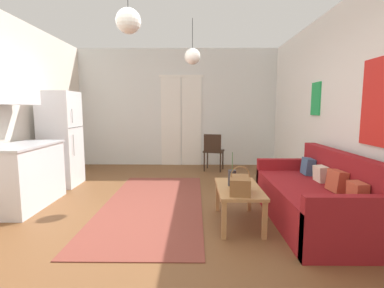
% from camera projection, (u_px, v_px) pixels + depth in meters
% --- Properties ---
extents(ground_plane, '(5.35, 7.93, 0.10)m').
position_uv_depth(ground_plane, '(159.00, 228.00, 3.41)').
color(ground_plane, brown).
extents(wall_back, '(4.95, 0.13, 2.80)m').
position_uv_depth(wall_back, '(178.00, 108.00, 6.92)').
color(wall_back, silver).
rests_on(wall_back, ground_plane).
extents(wall_right, '(0.12, 7.53, 2.80)m').
position_uv_depth(wall_right, '(371.00, 107.00, 3.20)').
color(wall_right, white).
rests_on(wall_right, ground_plane).
extents(area_rug, '(1.40, 3.13, 0.01)m').
position_uv_depth(area_rug, '(153.00, 204.00, 4.10)').
color(area_rug, brown).
rests_on(area_rug, ground_plane).
extents(couch, '(0.87, 1.94, 0.87)m').
position_uv_depth(couch, '(316.00, 200.00, 3.43)').
color(couch, maroon).
rests_on(couch, ground_plane).
extents(coffee_table, '(0.51, 0.93, 0.45)m').
position_uv_depth(coffee_table, '(239.00, 192.00, 3.40)').
color(coffee_table, '#B27F4C').
rests_on(coffee_table, ground_plane).
extents(bamboo_vase, '(0.10, 0.10, 0.41)m').
position_uv_depth(bamboo_vase, '(232.00, 178.00, 3.44)').
color(bamboo_vase, '#2D2D33').
rests_on(bamboo_vase, coffee_table).
extents(handbag, '(0.27, 0.36, 0.31)m').
position_uv_depth(handbag, '(240.00, 185.00, 3.13)').
color(handbag, brown).
rests_on(handbag, coffee_table).
extents(refrigerator, '(0.59, 0.63, 1.68)m').
position_uv_depth(refrigerator, '(61.00, 139.00, 5.06)').
color(refrigerator, white).
rests_on(refrigerator, ground_plane).
extents(kitchen_counter, '(0.64, 1.21, 2.00)m').
position_uv_depth(kitchen_counter, '(20.00, 155.00, 3.95)').
color(kitchen_counter, silver).
rests_on(kitchen_counter, ground_plane).
extents(accent_chair, '(0.51, 0.49, 0.83)m').
position_uv_depth(accent_chair, '(213.00, 150.00, 6.28)').
color(accent_chair, black).
rests_on(accent_chair, ground_plane).
extents(pendant_lamp_near, '(0.26, 0.26, 0.64)m').
position_uv_depth(pendant_lamp_near, '(128.00, 21.00, 2.95)').
color(pendant_lamp_near, black).
extents(pendant_lamp_far, '(0.26, 0.26, 0.72)m').
position_uv_depth(pendant_lamp_far, '(192.00, 56.00, 4.55)').
color(pendant_lamp_far, black).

